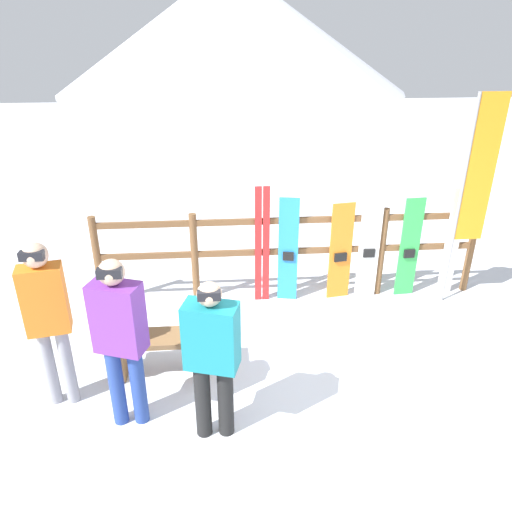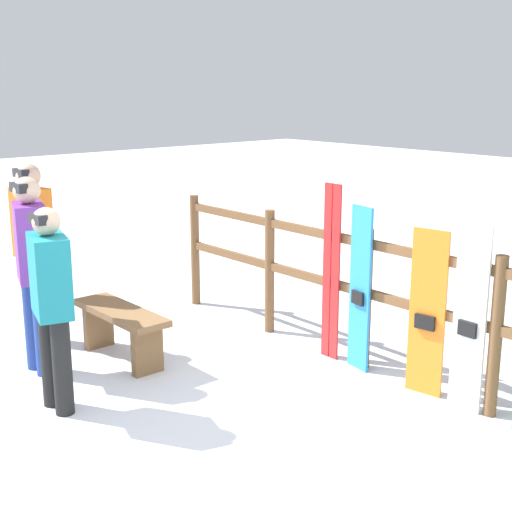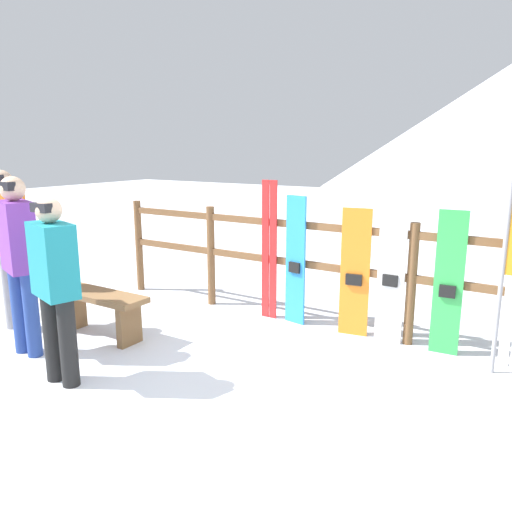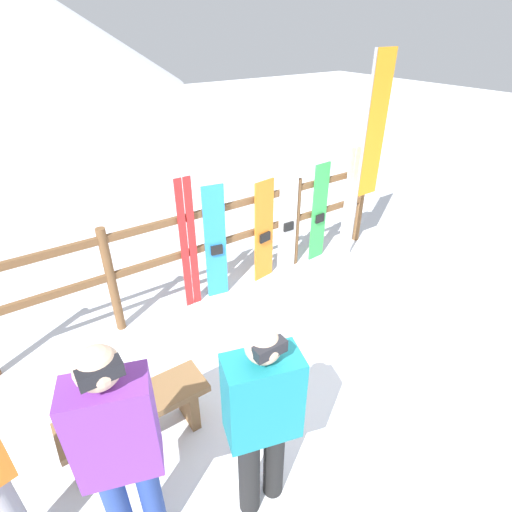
% 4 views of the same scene
% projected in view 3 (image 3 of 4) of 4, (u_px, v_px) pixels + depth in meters
% --- Properties ---
extents(ground_plane, '(40.00, 40.00, 0.00)m').
position_uv_depth(ground_plane, '(195.00, 387.00, 4.28)').
color(ground_plane, white).
extents(fence, '(5.21, 0.10, 1.28)m').
position_uv_depth(fence, '(300.00, 259.00, 5.72)').
color(fence, brown).
rests_on(fence, ground).
extents(bench, '(1.16, 0.36, 0.49)m').
position_uv_depth(bench, '(99.00, 305.00, 5.35)').
color(bench, brown).
rests_on(bench, ground).
extents(person_purple, '(0.50, 0.37, 1.75)m').
position_uv_depth(person_purple, '(19.00, 254.00, 4.75)').
color(person_purple, navy).
rests_on(person_purple, ground).
extents(person_teal, '(0.52, 0.38, 1.62)m').
position_uv_depth(person_teal, '(55.00, 280.00, 4.17)').
color(person_teal, black).
rests_on(person_teal, ground).
extents(person_orange, '(0.43, 0.29, 1.78)m').
position_uv_depth(person_orange, '(7.00, 237.00, 5.40)').
color(person_orange, gray).
rests_on(person_orange, ground).
extents(ski_pair_red, '(0.19, 0.02, 1.65)m').
position_uv_depth(ski_pair_red, '(269.00, 251.00, 5.85)').
color(ski_pair_red, red).
rests_on(ski_pair_red, ground).
extents(snowboard_blue, '(0.27, 0.09, 1.49)m').
position_uv_depth(snowboard_blue, '(295.00, 261.00, 5.69)').
color(snowboard_blue, '#288CE0').
rests_on(snowboard_blue, ground).
extents(snowboard_orange, '(0.31, 0.09, 1.39)m').
position_uv_depth(snowboard_orange, '(355.00, 273.00, 5.33)').
color(snowboard_orange, orange).
rests_on(snowboard_orange, ground).
extents(snowboard_white, '(0.28, 0.06, 1.50)m').
position_uv_depth(snowboard_white, '(391.00, 273.00, 5.11)').
color(snowboard_white, white).
rests_on(snowboard_white, ground).
extents(snowboard_green, '(0.28, 0.07, 1.44)m').
position_uv_depth(snowboard_green, '(448.00, 284.00, 4.83)').
color(snowboard_green, green).
rests_on(snowboard_green, ground).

